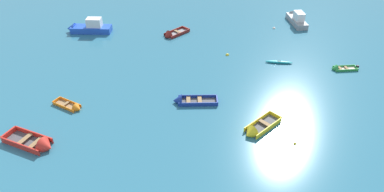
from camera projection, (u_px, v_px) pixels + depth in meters
The scene contains 12 objects.
kayak_turquoise_distant_center at pixel (279, 62), 39.30m from camera, with size 3.08×1.22×0.29m.
rowboat_red_back_row_center at pixel (38, 144), 27.93m from camera, with size 4.71×3.63×1.48m.
motor_launch_blue_near_left at pixel (88, 27), 46.03m from camera, with size 6.06×2.57×2.23m.
rowboat_green_midfield_left at pixel (339, 69), 38.10m from camera, with size 3.08×1.05×0.88m.
rowboat_maroon_far_right at pixel (171, 35), 45.14m from camera, with size 3.88×3.46×1.32m.
rowboat_orange_foreground_center at pixel (73, 107), 32.22m from camera, with size 3.09×2.65×0.92m.
motor_launch_grey_back_row_right at pixel (296, 19), 48.61m from camera, with size 1.61×5.47×2.07m.
rowboat_deep_blue_back_row_left at pixel (186, 101), 32.99m from camera, with size 4.36×1.74×1.23m.
rowboat_yellow_cluster_inner at pixel (255, 130), 29.45m from camera, with size 4.09×3.46×1.25m.
mooring_buoy_between_boats_left at pixel (274, 28), 47.28m from camera, with size 0.41×0.41×0.41m, color silver.
mooring_buoy_central at pixel (295, 144), 28.35m from camera, with size 0.30×0.30×0.30m, color yellow.
mooring_buoy_far_field at pixel (227, 55), 40.96m from camera, with size 0.41×0.41×0.41m, color yellow.
Camera 1 is at (-3.41, -4.18, 19.36)m, focal length 32.49 mm.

